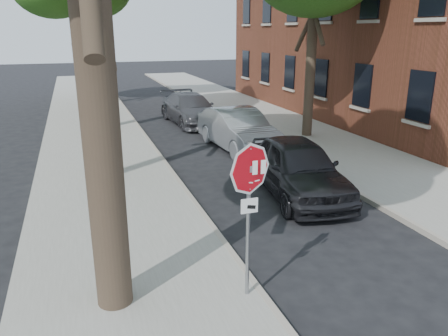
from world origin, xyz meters
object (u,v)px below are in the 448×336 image
object	(u,v)px
car_a	(297,167)
car_c	(191,109)
car_b	(238,129)
stop_sign	(249,192)

from	to	relation	value
car_a	car_c	size ratio (longest dim) A/B	0.93
car_c	car_b	bearing A→B (deg)	-89.00
car_a	car_c	world-z (taller)	car_a
stop_sign	car_a	bearing A→B (deg)	53.28
car_a	car_c	xyz separation A→B (m)	(-0.30, 10.28, -0.07)
stop_sign	car_a	distance (m)	5.37
car_b	car_a	bearing A→B (deg)	-96.29
car_b	stop_sign	bearing A→B (deg)	-114.10
stop_sign	car_a	size ratio (longest dim) A/B	0.57
stop_sign	car_a	xyz separation A→B (m)	(3.13, 4.20, -1.17)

